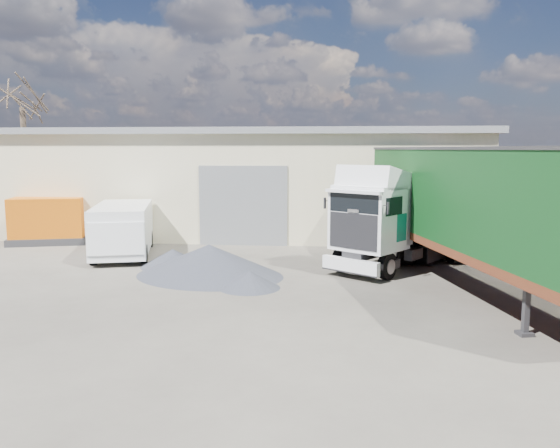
# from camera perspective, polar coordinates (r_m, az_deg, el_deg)

# --- Properties ---
(ground) EXTENTS (120.00, 120.00, 0.00)m
(ground) POSITION_cam_1_polar(r_m,az_deg,el_deg) (14.93, -2.35, -9.03)
(ground) COLOR black
(ground) RESTS_ON ground
(warehouse) EXTENTS (30.60, 12.60, 5.42)m
(warehouse) POSITION_cam_1_polar(r_m,az_deg,el_deg) (31.22, -9.39, 4.67)
(warehouse) COLOR beige
(warehouse) RESTS_ON ground
(bare_tree) EXTENTS (4.00, 4.00, 9.60)m
(bare_tree) POSITION_cam_1_polar(r_m,az_deg,el_deg) (39.71, -25.42, 12.29)
(bare_tree) COLOR #382B21
(bare_tree) RESTS_ON ground
(tractor_unit) EXTENTS (5.02, 5.74, 3.80)m
(tractor_unit) POSITION_cam_1_polar(r_m,az_deg,el_deg) (19.73, 10.44, -0.25)
(tractor_unit) COLOR black
(tractor_unit) RESTS_ON ground
(box_trailer) EXTENTS (5.70, 13.53, 4.40)m
(box_trailer) POSITION_cam_1_polar(r_m,az_deg,el_deg) (17.87, 20.15, 2.07)
(box_trailer) COLOR #2D2D30
(box_trailer) RESTS_ON ground
(panel_van) EXTENTS (3.34, 5.46, 2.08)m
(panel_van) POSITION_cam_1_polar(r_m,az_deg,el_deg) (22.96, -16.13, -0.62)
(panel_van) COLOR black
(panel_van) RESTS_ON ground
(orange_skip) EXTENTS (3.84, 2.94, 2.12)m
(orange_skip) POSITION_cam_1_polar(r_m,az_deg,el_deg) (27.47, -22.95, 0.10)
(orange_skip) COLOR #2D2D30
(orange_skip) RESTS_ON ground
(gravel_heap) EXTENTS (6.37, 6.37, 1.09)m
(gravel_heap) POSITION_cam_1_polar(r_m,az_deg,el_deg) (19.02, -7.61, -3.84)
(gravel_heap) COLOR black
(gravel_heap) RESTS_ON ground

